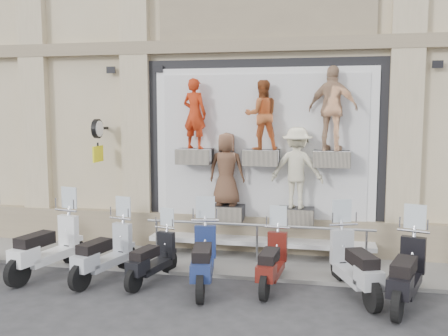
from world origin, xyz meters
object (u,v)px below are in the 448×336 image
at_px(guard_rail, 257,245).
at_px(scooter_e, 203,246).
at_px(clock_sign_bracket, 98,135).
at_px(scooter_c, 104,241).
at_px(scooter_g, 355,251).
at_px(scooter_b, 46,234).
at_px(scooter_d, 152,248).
at_px(scooter_f, 272,250).
at_px(scooter_h, 407,259).

relative_size(guard_rail, scooter_e, 2.47).
xyz_separation_m(clock_sign_bracket, scooter_c, (1.03, -1.99, -2.01)).
xyz_separation_m(scooter_c, scooter_g, (4.86, 0.09, 0.04)).
relative_size(clock_sign_bracket, scooter_g, 0.49).
height_order(clock_sign_bracket, scooter_c, clock_sign_bracket).
height_order(scooter_b, scooter_d, scooter_b).
xyz_separation_m(scooter_e, scooter_f, (1.28, 0.28, -0.09)).
relative_size(scooter_f, scooter_h, 0.89).
distance_m(scooter_c, scooter_d, 1.00).
relative_size(scooter_b, scooter_h, 1.04).
height_order(scooter_g, scooter_h, scooter_h).
relative_size(scooter_b, scooter_c, 1.09).
distance_m(scooter_e, scooter_g, 2.81).
relative_size(guard_rail, scooter_g, 2.45).
bearing_deg(scooter_d, scooter_f, 17.82).
height_order(scooter_d, scooter_f, scooter_f).
bearing_deg(scooter_f, scooter_h, -4.91).
relative_size(clock_sign_bracket, scooter_h, 0.49).
bearing_deg(scooter_d, scooter_b, -165.27).
bearing_deg(guard_rail, clock_sign_bracket, 173.16).
bearing_deg(scooter_g, scooter_f, 155.67).
distance_m(scooter_e, scooter_f, 1.31).
bearing_deg(scooter_g, scooter_b, 160.36).
bearing_deg(clock_sign_bracket, scooter_b, -96.99).
bearing_deg(scooter_e, scooter_c, 167.76).
bearing_deg(scooter_f, scooter_g, 1.00).
distance_m(clock_sign_bracket, scooter_g, 6.49).
distance_m(guard_rail, scooter_e, 1.84).
bearing_deg(scooter_b, scooter_f, 15.04).
distance_m(clock_sign_bracket, scooter_e, 4.21).
relative_size(scooter_d, scooter_f, 0.94).
distance_m(scooter_f, scooter_g, 1.53).
height_order(guard_rail, scooter_d, scooter_d).
bearing_deg(scooter_f, guard_rail, 114.46).
bearing_deg(scooter_d, scooter_g, 14.77).
xyz_separation_m(guard_rail, scooter_f, (0.47, -1.33, 0.28)).
bearing_deg(scooter_c, scooter_h, 12.10).
bearing_deg(scooter_c, clock_sign_bracket, 131.64).
distance_m(scooter_c, scooter_e, 2.06).
relative_size(guard_rail, scooter_d, 2.95).
height_order(scooter_d, scooter_h, scooter_h).
bearing_deg(scooter_f, scooter_b, -172.76).
bearing_deg(scooter_e, scooter_f, 2.38).
bearing_deg(scooter_e, scooter_g, -6.44).
relative_size(clock_sign_bracket, scooter_d, 0.59).
distance_m(scooter_c, scooter_g, 4.86).
relative_size(scooter_c, scooter_d, 1.14).
bearing_deg(scooter_f, clock_sign_bracket, 162.67).
bearing_deg(scooter_h, scooter_b, -164.08).
bearing_deg(clock_sign_bracket, scooter_c, -62.63).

